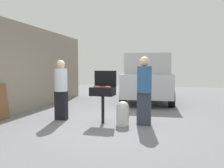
{
  "coord_description": "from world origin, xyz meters",
  "views": [
    {
      "loc": [
        1.79,
        -5.32,
        1.44
      ],
      "look_at": [
        0.18,
        0.44,
        1.0
      ],
      "focal_mm": 34.45,
      "sensor_mm": 36.0,
      "label": 1
    }
  ],
  "objects_px": {
    "hot_dog_3": "(108,87)",
    "propane_tank": "(123,113)",
    "hot_dog_0": "(102,87)",
    "hot_dog_7": "(99,87)",
    "person_right": "(144,88)",
    "hot_dog_6": "(97,86)",
    "hot_dog_2": "(108,87)",
    "parked_minivan": "(148,78)",
    "hot_dog_5": "(108,87)",
    "person_left": "(61,88)",
    "hot_dog_1": "(97,87)",
    "bbq_grill": "(103,93)",
    "hot_dog_4": "(108,86)"
  },
  "relations": [
    {
      "from": "bbq_grill",
      "to": "hot_dog_7",
      "type": "height_order",
      "value": "hot_dog_7"
    },
    {
      "from": "bbq_grill",
      "to": "hot_dog_6",
      "type": "relative_size",
      "value": 7.35
    },
    {
      "from": "hot_dog_3",
      "to": "hot_dog_6",
      "type": "distance_m",
      "value": 0.33
    },
    {
      "from": "hot_dog_2",
      "to": "parked_minivan",
      "type": "xyz_separation_m",
      "value": [
        0.51,
        4.47,
        0.06
      ]
    },
    {
      "from": "hot_dog_2",
      "to": "hot_dog_4",
      "type": "height_order",
      "value": "same"
    },
    {
      "from": "hot_dog_2",
      "to": "person_left",
      "type": "xyz_separation_m",
      "value": [
        -1.43,
        0.24,
        -0.06
      ]
    },
    {
      "from": "hot_dog_5",
      "to": "propane_tank",
      "type": "relative_size",
      "value": 0.21
    },
    {
      "from": "parked_minivan",
      "to": "person_left",
      "type": "bearing_deg",
      "value": 60.52
    },
    {
      "from": "hot_dog_1",
      "to": "person_left",
      "type": "height_order",
      "value": "person_left"
    },
    {
      "from": "hot_dog_4",
      "to": "propane_tank",
      "type": "relative_size",
      "value": 0.21
    },
    {
      "from": "hot_dog_2",
      "to": "parked_minivan",
      "type": "relative_size",
      "value": 0.03
    },
    {
      "from": "hot_dog_3",
      "to": "propane_tank",
      "type": "relative_size",
      "value": 0.21
    },
    {
      "from": "hot_dog_0",
      "to": "hot_dog_3",
      "type": "distance_m",
      "value": 0.15
    },
    {
      "from": "hot_dog_5",
      "to": "parked_minivan",
      "type": "relative_size",
      "value": 0.03
    },
    {
      "from": "hot_dog_7",
      "to": "propane_tank",
      "type": "height_order",
      "value": "hot_dog_7"
    },
    {
      "from": "hot_dog_2",
      "to": "hot_dog_6",
      "type": "relative_size",
      "value": 1.0
    },
    {
      "from": "hot_dog_7",
      "to": "hot_dog_0",
      "type": "bearing_deg",
      "value": -15.84
    },
    {
      "from": "person_left",
      "to": "hot_dog_6",
      "type": "bearing_deg",
      "value": -5.32
    },
    {
      "from": "bbq_grill",
      "to": "person_left",
      "type": "bearing_deg",
      "value": 176.35
    },
    {
      "from": "person_left",
      "to": "parked_minivan",
      "type": "xyz_separation_m",
      "value": [
        1.94,
        4.23,
        0.12
      ]
    },
    {
      "from": "hot_dog_5",
      "to": "bbq_grill",
      "type": "bearing_deg",
      "value": 148.22
    },
    {
      "from": "hot_dog_6",
      "to": "person_left",
      "type": "height_order",
      "value": "person_left"
    },
    {
      "from": "person_left",
      "to": "hot_dog_7",
      "type": "bearing_deg",
      "value": -9.58
    },
    {
      "from": "person_right",
      "to": "parked_minivan",
      "type": "relative_size",
      "value": 0.38
    },
    {
      "from": "hot_dog_3",
      "to": "hot_dog_0",
      "type": "bearing_deg",
      "value": -167.62
    },
    {
      "from": "hot_dog_0",
      "to": "hot_dog_5",
      "type": "xyz_separation_m",
      "value": [
        0.18,
        -0.04,
        0.0
      ]
    },
    {
      "from": "hot_dog_0",
      "to": "hot_dog_7",
      "type": "xyz_separation_m",
      "value": [
        -0.11,
        0.03,
        0.0
      ]
    },
    {
      "from": "hot_dog_4",
      "to": "hot_dog_5",
      "type": "bearing_deg",
      "value": -65.29
    },
    {
      "from": "person_left",
      "to": "hot_dog_4",
      "type": "bearing_deg",
      "value": -4.9
    },
    {
      "from": "hot_dog_2",
      "to": "propane_tank",
      "type": "xyz_separation_m",
      "value": [
        0.36,
        0.11,
        -0.65
      ]
    },
    {
      "from": "bbq_grill",
      "to": "propane_tank",
      "type": "height_order",
      "value": "bbq_grill"
    },
    {
      "from": "bbq_grill",
      "to": "hot_dog_2",
      "type": "height_order",
      "value": "hot_dog_2"
    },
    {
      "from": "hot_dog_0",
      "to": "propane_tank",
      "type": "height_order",
      "value": "hot_dog_0"
    },
    {
      "from": "person_right",
      "to": "hot_dog_6",
      "type": "bearing_deg",
      "value": -3.81
    },
    {
      "from": "bbq_grill",
      "to": "hot_dog_5",
      "type": "distance_m",
      "value": 0.27
    },
    {
      "from": "hot_dog_5",
      "to": "person_right",
      "type": "relative_size",
      "value": 0.08
    },
    {
      "from": "hot_dog_6",
      "to": "parked_minivan",
      "type": "distance_m",
      "value": 4.35
    },
    {
      "from": "hot_dog_0",
      "to": "hot_dog_6",
      "type": "relative_size",
      "value": 1.0
    },
    {
      "from": "hot_dog_6",
      "to": "parked_minivan",
      "type": "bearing_deg",
      "value": 78.66
    },
    {
      "from": "hot_dog_2",
      "to": "hot_dog_6",
      "type": "height_order",
      "value": "same"
    },
    {
      "from": "hot_dog_0",
      "to": "propane_tank",
      "type": "xyz_separation_m",
      "value": [
        0.53,
        0.03,
        -0.65
      ]
    },
    {
      "from": "hot_dog_0",
      "to": "propane_tank",
      "type": "bearing_deg",
      "value": 3.06
    },
    {
      "from": "propane_tank",
      "to": "person_left",
      "type": "relative_size",
      "value": 0.37
    },
    {
      "from": "propane_tank",
      "to": "hot_dog_0",
      "type": "bearing_deg",
      "value": -176.94
    },
    {
      "from": "hot_dog_4",
      "to": "hot_dog_6",
      "type": "bearing_deg",
      "value": -179.9
    },
    {
      "from": "hot_dog_1",
      "to": "hot_dog_2",
      "type": "height_order",
      "value": "same"
    },
    {
      "from": "hot_dog_1",
      "to": "hot_dog_6",
      "type": "distance_m",
      "value": 0.15
    },
    {
      "from": "hot_dog_7",
      "to": "person_right",
      "type": "bearing_deg",
      "value": 8.75
    },
    {
      "from": "hot_dog_3",
      "to": "parked_minivan",
      "type": "relative_size",
      "value": 0.03
    },
    {
      "from": "hot_dog_7",
      "to": "person_left",
      "type": "bearing_deg",
      "value": 173.76
    }
  ]
}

